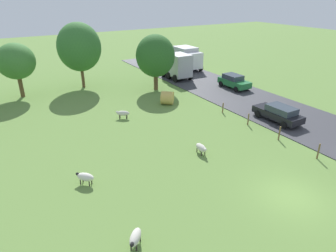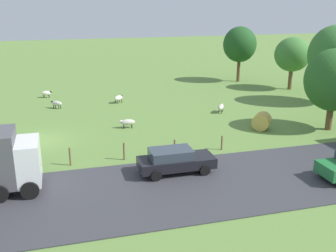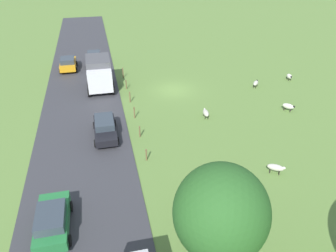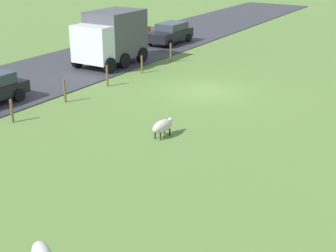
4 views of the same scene
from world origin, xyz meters
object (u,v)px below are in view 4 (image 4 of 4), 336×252
Objects in this scene: car_4 at (170,33)px; sheep_4 at (163,126)px; car_1 at (127,31)px; truck_2 at (111,37)px.

sheep_4 is at bearing 120.30° from car_4.
sheep_4 is at bearing 130.00° from car_1.
sheep_4 is 19.78m from car_4.
car_4 is (9.98, -17.07, 0.41)m from sheep_4.
truck_2 is 8.14m from car_4.
truck_2 reaches higher than sheep_4.
truck_2 reaches higher than car_1.
sheep_4 is 20.75m from car_1.
car_4 reaches higher than sheep_4.
sheep_4 is 0.27× the size of truck_2.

